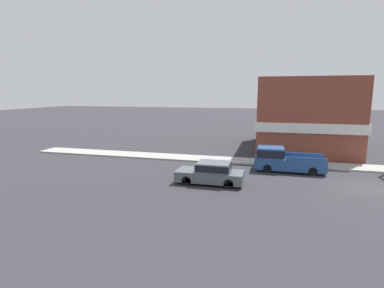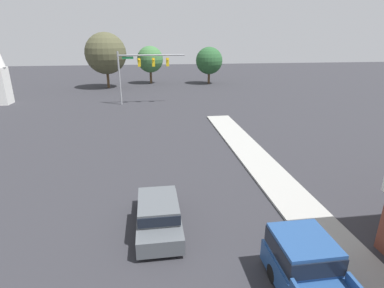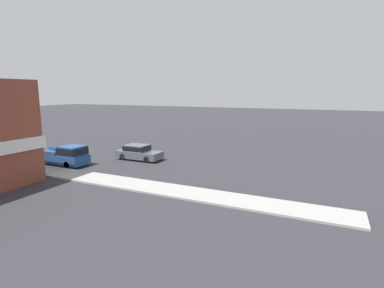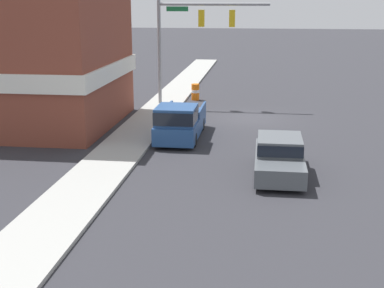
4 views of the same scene
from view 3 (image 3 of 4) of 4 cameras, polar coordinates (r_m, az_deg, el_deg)
name	(u,v)px [view 3 (image 3 of 4)]	position (r m, az deg, el deg)	size (l,w,h in m)	color
ground_plane	(54,154)	(36.82, -24.81, -1.66)	(200.00, 200.00, 0.00)	#2D2D33
sidewalk_curb	(4,164)	(33.52, -32.24, -3.24)	(2.40, 60.00, 0.14)	#9E9E99
car_lead	(138,152)	(30.79, -10.16, -1.51)	(1.90, 4.63, 1.52)	black
pickup_truck_parked	(65,155)	(30.45, -22.99, -2.02)	(1.97, 5.41, 1.90)	black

